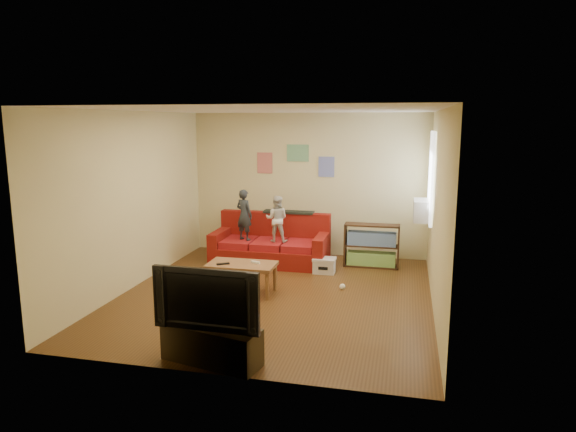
% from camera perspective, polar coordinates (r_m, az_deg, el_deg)
% --- Properties ---
extents(room_shell, '(4.52, 5.02, 2.72)m').
position_cam_1_polar(room_shell, '(7.39, -1.40, 1.18)').
color(room_shell, '#583617').
rests_on(room_shell, ground).
extents(sofa, '(2.07, 0.95, 0.91)m').
position_cam_1_polar(sofa, '(9.36, -1.87, -3.34)').
color(sofa, maroon).
rests_on(sofa, ground).
extents(child_a, '(0.39, 0.33, 0.92)m').
position_cam_1_polar(child_a, '(9.20, -4.89, 0.13)').
color(child_a, '#262C32').
rests_on(child_a, sofa).
extents(child_b, '(0.42, 0.33, 0.82)m').
position_cam_1_polar(child_b, '(9.05, -1.26, -0.32)').
color(child_b, silver).
rests_on(child_b, sofa).
extents(coffee_table, '(1.01, 0.56, 0.46)m').
position_cam_1_polar(coffee_table, '(7.73, -5.17, -5.73)').
color(coffee_table, brown).
rests_on(coffee_table, ground).
extents(remote, '(0.19, 0.14, 0.02)m').
position_cam_1_polar(remote, '(7.68, -7.24, -5.29)').
color(remote, black).
rests_on(remote, coffee_table).
extents(game_controller, '(0.15, 0.08, 0.03)m').
position_cam_1_polar(game_controller, '(7.70, -3.64, -5.16)').
color(game_controller, white).
rests_on(game_controller, coffee_table).
extents(bookshelf, '(0.96, 0.29, 0.77)m').
position_cam_1_polar(bookshelf, '(9.19, 9.26, -3.50)').
color(bookshelf, '#382212').
rests_on(bookshelf, ground).
extents(window, '(0.04, 1.08, 1.48)m').
position_cam_1_polar(window, '(8.76, 15.63, 4.19)').
color(window, white).
rests_on(window, room_shell).
extents(ac_unit, '(0.28, 0.55, 0.35)m').
position_cam_1_polar(ac_unit, '(8.84, 14.67, 0.61)').
color(ac_unit, '#B7B2A3').
rests_on(ac_unit, window).
extents(artwork_left, '(0.30, 0.01, 0.40)m').
position_cam_1_polar(artwork_left, '(9.94, -2.60, 5.91)').
color(artwork_left, '#D87266').
rests_on(artwork_left, room_shell).
extents(artwork_center, '(0.42, 0.01, 0.32)m').
position_cam_1_polar(artwork_center, '(9.77, 1.09, 7.01)').
color(artwork_center, '#72B27F').
rests_on(artwork_center, room_shell).
extents(artwork_right, '(0.30, 0.01, 0.38)m').
position_cam_1_polar(artwork_right, '(9.69, 4.28, 5.47)').
color(artwork_right, '#727FCC').
rests_on(artwork_right, room_shell).
extents(file_box, '(0.38, 0.29, 0.26)m').
position_cam_1_polar(file_box, '(8.77, 4.05, -5.49)').
color(file_box, silver).
rests_on(file_box, ground).
extents(tv_stand, '(1.14, 0.59, 0.41)m').
position_cam_1_polar(tv_stand, '(5.69, -8.49, -13.92)').
color(tv_stand, '#322716').
rests_on(tv_stand, ground).
extents(television, '(1.16, 0.19, 0.67)m').
position_cam_1_polar(television, '(5.49, -8.64, -8.81)').
color(television, black).
rests_on(television, tv_stand).
extents(tissue, '(0.10, 0.10, 0.09)m').
position_cam_1_polar(tissue, '(7.98, 6.07, -7.81)').
color(tissue, white).
rests_on(tissue, ground).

